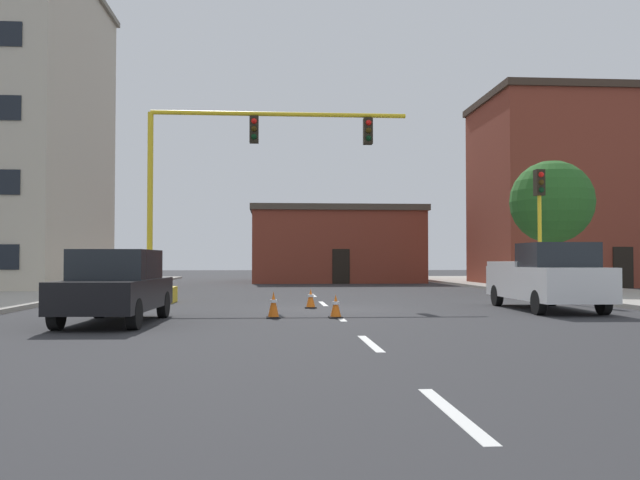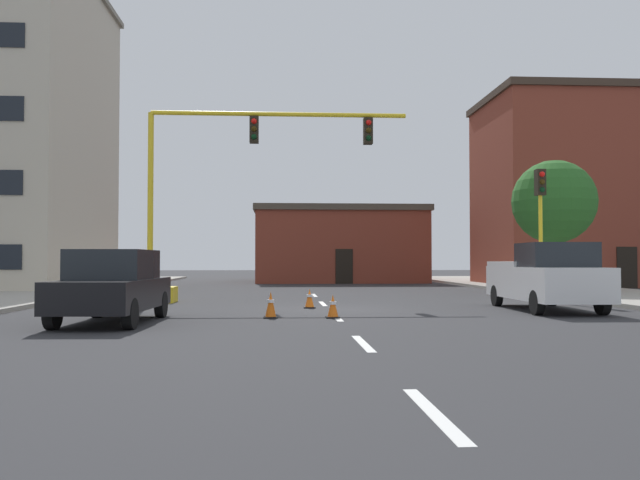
{
  "view_description": "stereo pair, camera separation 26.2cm",
  "coord_description": "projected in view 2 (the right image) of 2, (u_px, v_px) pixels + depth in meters",
  "views": [
    {
      "loc": [
        -1.77,
        -20.51,
        1.49
      ],
      "look_at": [
        -0.03,
        3.54,
        2.21
      ],
      "focal_mm": 37.84,
      "sensor_mm": 36.0,
      "label": 1
    },
    {
      "loc": [
        -1.51,
        -20.53,
        1.49
      ],
      "look_at": [
        -0.03,
        3.54,
        2.21
      ],
      "focal_mm": 37.84,
      "sensor_mm": 36.0,
      "label": 2
    }
  ],
  "objects": [
    {
      "name": "traffic_signal_gantry",
      "position": [
        188.0,
        237.0,
        23.92
      ],
      "size": [
        10.05,
        1.2,
        6.83
      ],
      "color": "yellow",
      "rests_on": "ground_plane"
    },
    {
      "name": "lane_stripe_seg_2",
      "position": [
        337.0,
        317.0,
        17.54
      ],
      "size": [
        0.16,
        2.4,
        0.01
      ],
      "primitive_type": "cube",
      "color": "silver",
      "rests_on": "ground_plane"
    },
    {
      "name": "traffic_light_pole_right",
      "position": [
        541.0,
        204.0,
        24.48
      ],
      "size": [
        0.32,
        0.47,
        4.8
      ],
      "color": "yellow",
      "rests_on": "ground_plane"
    },
    {
      "name": "traffic_cone_roadside_c",
      "position": [
        271.0,
        305.0,
        17.31
      ],
      "size": [
        0.36,
        0.36,
        0.69
      ],
      "color": "black",
      "rests_on": "ground_plane"
    },
    {
      "name": "building_brick_center",
      "position": [
        337.0,
        245.0,
        47.53
      ],
      "size": [
        11.51,
        10.23,
        5.08
      ],
      "color": "brown",
      "rests_on": "ground_plane"
    },
    {
      "name": "lane_stripe_seg_1",
      "position": [
        363.0,
        343.0,
        12.05
      ],
      "size": [
        0.16,
        2.4,
        0.01
      ],
      "primitive_type": "cube",
      "color": "silver",
      "rests_on": "ground_plane"
    },
    {
      "name": "building_row_right",
      "position": [
        590.0,
        191.0,
        39.56
      ],
      "size": [
        12.41,
        8.36,
        11.1
      ],
      "color": "brown",
      "rests_on": "ground_plane"
    },
    {
      "name": "traffic_cone_roadside_a",
      "position": [
        310.0,
        299.0,
        20.93
      ],
      "size": [
        0.36,
        0.36,
        0.6
      ],
      "color": "black",
      "rests_on": "ground_plane"
    },
    {
      "name": "sidewalk_left",
      "position": [
        20.0,
        295.0,
        27.77
      ],
      "size": [
        6.0,
        56.0,
        0.14
      ],
      "primitive_type": "cube",
      "color": "#9E998E",
      "rests_on": "ground_plane"
    },
    {
      "name": "ground_plane",
      "position": [
        328.0,
        309.0,
        20.53
      ],
      "size": [
        160.0,
        160.0,
        0.0
      ],
      "primitive_type": "plane",
      "color": "#2D2D30"
    },
    {
      "name": "tree_right_mid",
      "position": [
        554.0,
        202.0,
        29.53
      ],
      "size": [
        3.64,
        3.64,
        5.88
      ],
      "color": "brown",
      "rests_on": "ground_plane"
    },
    {
      "name": "lane_stripe_seg_4",
      "position": [
        314.0,
        295.0,
        28.51
      ],
      "size": [
        0.16,
        2.4,
        0.01
      ],
      "primitive_type": "cube",
      "color": "silver",
      "rests_on": "ground_plane"
    },
    {
      "name": "lane_stripe_seg_0",
      "position": [
        434.0,
        413.0,
        6.56
      ],
      "size": [
        0.16,
        2.4,
        0.01
      ],
      "primitive_type": "cube",
      "color": "silver",
      "rests_on": "ground_plane"
    },
    {
      "name": "traffic_cone_roadside_b",
      "position": [
        333.0,
        307.0,
        17.33
      ],
      "size": [
        0.36,
        0.36,
        0.61
      ],
      "color": "black",
      "rests_on": "ground_plane"
    },
    {
      "name": "sidewalk_right",
      "position": [
        593.0,
        293.0,
        29.26
      ],
      "size": [
        6.0,
        56.0,
        0.14
      ],
      "primitive_type": "cube",
      "color": "#9E998E",
      "rests_on": "ground_plane"
    },
    {
      "name": "pickup_truck_white",
      "position": [
        546.0,
        278.0,
        20.04
      ],
      "size": [
        2.15,
        5.45,
        1.99
      ],
      "color": "white",
      "rests_on": "ground_plane"
    },
    {
      "name": "sedan_black_near_left",
      "position": [
        113.0,
        286.0,
        16.01
      ],
      "size": [
        2.04,
        4.58,
        1.74
      ],
      "color": "black",
      "rests_on": "ground_plane"
    },
    {
      "name": "lane_stripe_seg_3",
      "position": [
        323.0,
        304.0,
        23.02
      ],
      "size": [
        0.16,
        2.4,
        0.01
      ],
      "primitive_type": "cube",
      "color": "silver",
      "rests_on": "ground_plane"
    }
  ]
}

